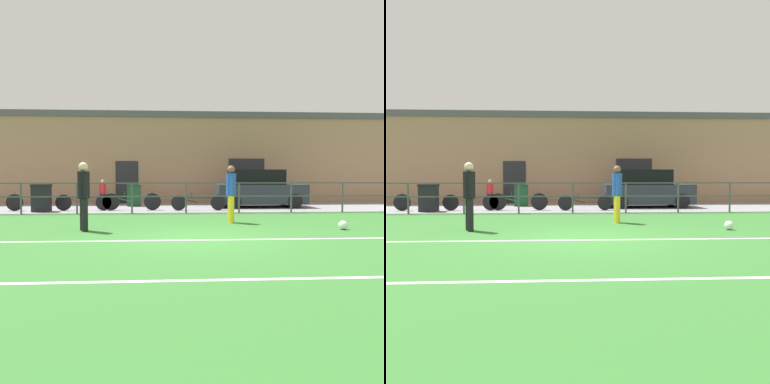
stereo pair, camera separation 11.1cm
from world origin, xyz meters
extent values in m
cube|color=#33702D|center=(0.00, 0.00, -0.02)|extent=(60.00, 44.00, 0.04)
cube|color=white|center=(0.00, -0.17, 0.00)|extent=(36.00, 0.11, 0.00)
cube|color=white|center=(0.00, -3.56, 0.00)|extent=(36.00, 0.11, 0.00)
cube|color=gray|center=(0.00, 8.50, 0.01)|extent=(48.00, 5.00, 0.02)
cylinder|color=#474C51|center=(-6.00, 6.00, 0.57)|extent=(0.07, 0.07, 1.15)
cylinder|color=#474C51|center=(-4.00, 6.00, 0.57)|extent=(0.07, 0.07, 1.15)
cylinder|color=#474C51|center=(-2.00, 6.00, 0.57)|extent=(0.07, 0.07, 1.15)
cylinder|color=#474C51|center=(0.00, 6.00, 0.57)|extent=(0.07, 0.07, 1.15)
cylinder|color=#474C51|center=(2.00, 6.00, 0.57)|extent=(0.07, 0.07, 1.15)
cylinder|color=#474C51|center=(4.00, 6.00, 0.57)|extent=(0.07, 0.07, 1.15)
cylinder|color=#474C51|center=(6.00, 6.00, 0.57)|extent=(0.07, 0.07, 1.15)
cube|color=#474C51|center=(0.00, 6.00, 1.13)|extent=(36.00, 0.04, 0.04)
cube|color=#474C51|center=(0.00, 6.00, 0.63)|extent=(36.00, 0.04, 0.04)
cube|color=#A37A5B|center=(0.00, 12.20, 2.13)|extent=(28.00, 2.40, 4.26)
cube|color=#232328|center=(-2.64, 10.98, 1.05)|extent=(1.10, 0.04, 2.10)
cube|color=#232328|center=(3.29, 10.98, 1.69)|extent=(1.80, 0.04, 1.10)
cube|color=#4C4C51|center=(0.00, 12.20, 4.41)|extent=(28.00, 2.56, 0.30)
cylinder|color=black|center=(-2.81, 1.34, 0.42)|extent=(0.15, 0.15, 0.84)
cylinder|color=black|center=(-2.91, 1.58, 0.42)|extent=(0.15, 0.15, 0.84)
cylinder|color=black|center=(-2.86, 1.46, 1.18)|extent=(0.31, 0.31, 0.69)
sphere|color=beige|center=(-2.86, 1.46, 1.65)|extent=(0.24, 0.24, 0.24)
cylinder|color=black|center=(-2.79, 1.29, 1.16)|extent=(0.11, 0.11, 0.62)
cylinder|color=black|center=(-2.93, 1.63, 1.16)|extent=(0.11, 0.11, 0.62)
cylinder|color=gold|center=(1.19, 3.11, 0.41)|extent=(0.15, 0.15, 0.81)
cylinder|color=gold|center=(1.20, 2.85, 0.41)|extent=(0.15, 0.15, 0.81)
cylinder|color=blue|center=(1.20, 2.98, 1.15)|extent=(0.30, 0.30, 0.67)
sphere|color=brown|center=(1.20, 2.98, 1.60)|extent=(0.23, 0.23, 0.23)
cylinder|color=blue|center=(1.19, 3.16, 1.13)|extent=(0.11, 0.11, 0.60)
cylinder|color=blue|center=(1.20, 2.80, 1.13)|extent=(0.11, 0.11, 0.60)
sphere|color=white|center=(3.89, 1.27, 0.12)|extent=(0.24, 0.24, 0.24)
cylinder|color=#232D4C|center=(-3.55, 9.77, 0.30)|extent=(0.10, 0.10, 0.56)
cylinder|color=#232D4C|center=(-3.73, 9.78, 0.30)|extent=(0.10, 0.10, 0.56)
cylinder|color=red|center=(-3.64, 9.78, 0.82)|extent=(0.21, 0.21, 0.47)
sphere|color=tan|center=(-3.64, 9.78, 1.13)|extent=(0.16, 0.16, 0.16)
cylinder|color=red|center=(-3.52, 9.77, 0.80)|extent=(0.07, 0.07, 0.42)
cylinder|color=red|center=(-3.77, 9.78, 0.80)|extent=(0.07, 0.07, 0.42)
cube|color=#282D38|center=(3.39, 8.52, 0.60)|extent=(3.83, 1.83, 0.83)
cube|color=black|center=(3.20, 8.52, 1.34)|extent=(2.30, 1.54, 0.64)
cylinder|color=black|center=(2.09, 7.64, 0.32)|extent=(0.60, 0.18, 0.60)
cylinder|color=black|center=(4.69, 7.64, 0.32)|extent=(0.60, 0.18, 0.60)
cylinder|color=black|center=(2.09, 9.40, 0.32)|extent=(0.60, 0.18, 0.60)
cylinder|color=black|center=(4.69, 9.40, 0.32)|extent=(0.60, 0.18, 0.60)
cylinder|color=black|center=(-2.92, 7.20, 0.36)|extent=(0.68, 0.04, 0.68)
cylinder|color=black|center=(-1.28, 7.20, 0.36)|extent=(0.68, 0.04, 0.68)
cube|color=#1E6633|center=(-2.10, 7.20, 0.58)|extent=(1.28, 0.04, 0.04)
cube|color=#1E6633|center=(-2.51, 7.20, 0.47)|extent=(0.80, 0.03, 0.24)
cylinder|color=#1E6633|center=(-2.39, 7.20, 0.68)|extent=(0.03, 0.03, 0.20)
cylinder|color=#1E6633|center=(-1.28, 7.20, 0.65)|extent=(0.03, 0.03, 0.28)
cylinder|color=black|center=(-6.66, 7.20, 0.35)|extent=(0.66, 0.04, 0.66)
cylinder|color=#4C5156|center=(-6.66, 7.20, 0.63)|extent=(0.03, 0.03, 0.28)
cylinder|color=black|center=(-0.24, 6.99, 0.32)|extent=(0.60, 0.04, 0.60)
cylinder|color=black|center=(1.34, 6.99, 0.32)|extent=(0.60, 0.04, 0.60)
cube|color=black|center=(0.55, 6.99, 0.52)|extent=(1.23, 0.04, 0.04)
cube|color=black|center=(0.15, 6.99, 0.42)|extent=(0.77, 0.03, 0.22)
cylinder|color=black|center=(0.27, 6.99, 0.62)|extent=(0.03, 0.03, 0.20)
cylinder|color=black|center=(1.34, 6.99, 0.59)|extent=(0.03, 0.03, 0.28)
cylinder|color=black|center=(-4.78, 7.20, 0.34)|extent=(0.64, 0.04, 0.64)
cylinder|color=black|center=(-3.22, 7.20, 0.34)|extent=(0.64, 0.04, 0.64)
cube|color=maroon|center=(-4.00, 7.20, 0.54)|extent=(1.22, 0.04, 0.04)
cube|color=maroon|center=(-4.39, 7.20, 0.44)|extent=(0.76, 0.03, 0.23)
cylinder|color=maroon|center=(-4.27, 7.20, 0.64)|extent=(0.03, 0.03, 0.20)
cylinder|color=maroon|center=(-3.22, 7.20, 0.61)|extent=(0.03, 0.03, 0.28)
cube|color=#194C28|center=(-2.18, 9.31, 0.46)|extent=(0.58, 0.48, 0.89)
cube|color=#143D20|center=(-2.18, 9.31, 0.95)|extent=(0.61, 0.52, 0.08)
cube|color=black|center=(-5.52, 6.84, 0.51)|extent=(0.64, 0.54, 0.98)
cube|color=black|center=(-5.52, 6.84, 1.04)|extent=(0.68, 0.58, 0.08)
camera|label=1|loc=(-0.79, -9.04, 1.46)|focal=37.90mm
camera|label=2|loc=(-0.68, -9.04, 1.46)|focal=37.90mm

